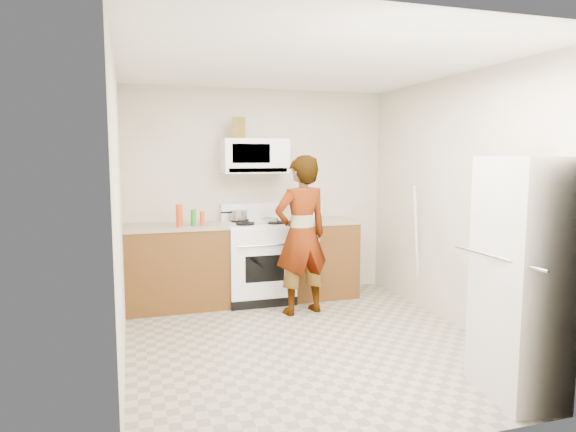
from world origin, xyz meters
name	(u,v)px	position (x,y,z in m)	size (l,w,h in m)	color
floor	(307,342)	(0.00, 0.00, 0.00)	(3.60, 3.60, 0.00)	gray
back_wall	(259,193)	(0.00, 1.79, 1.25)	(3.20, 0.02, 2.50)	beige
right_wall	(461,202)	(1.59, 0.00, 1.25)	(0.02, 3.60, 2.50)	beige
cabinet_left	(176,268)	(-1.04, 1.49, 0.45)	(1.12, 0.62, 0.90)	brown
counter_left	(175,227)	(-1.04, 1.49, 0.92)	(1.14, 0.64, 0.04)	tan
cabinet_right	(320,259)	(0.68, 1.49, 0.45)	(0.80, 0.62, 0.90)	brown
counter_right	(320,221)	(0.68, 1.49, 0.92)	(0.82, 0.64, 0.04)	tan
gas_range	(258,260)	(-0.10, 1.48, 0.49)	(0.76, 0.65, 1.13)	white
microwave	(254,156)	(-0.10, 1.61, 1.70)	(0.76, 0.38, 0.40)	white
person	(301,235)	(0.23, 0.87, 0.86)	(0.62, 0.41, 1.71)	tan
fridge	(539,278)	(1.21, -1.45, 0.85)	(0.70, 0.70, 1.70)	silver
kettle	(313,210)	(0.66, 1.70, 1.03)	(0.16, 0.16, 0.19)	silver
jug	(239,128)	(-0.29, 1.57, 2.02)	(0.14, 0.14, 0.24)	brown
saucepan	(239,215)	(-0.29, 1.63, 1.01)	(0.20, 0.20, 0.11)	#A8A8AD
tray	(265,221)	(-0.03, 1.39, 0.96)	(0.25, 0.16, 0.05)	white
bottle_spray	(179,216)	(-1.01, 1.34, 1.06)	(0.07, 0.07, 0.24)	red
bottle_hot_sauce	(202,218)	(-0.76, 1.38, 1.01)	(0.05, 0.05, 0.16)	red
bottle_green_cap	(193,218)	(-0.85, 1.36, 1.03)	(0.06, 0.06, 0.18)	#177F21
pot_lid	(209,224)	(-0.67, 1.42, 0.94)	(0.26, 0.26, 0.01)	white
broom	(417,246)	(1.55, 0.72, 0.70)	(0.03, 0.03, 1.39)	white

